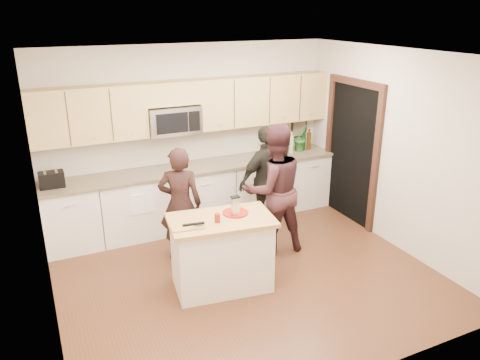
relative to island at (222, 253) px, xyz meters
name	(u,v)px	position (x,y,z in m)	size (l,w,h in m)	color
floor	(246,274)	(0.38, 0.11, -0.45)	(4.50, 4.50, 0.00)	#522E1C
room_shell	(247,142)	(0.38, 0.11, 1.28)	(4.52, 4.02, 2.71)	beige
back_cabinetry	(199,195)	(0.38, 1.80, 0.02)	(4.50, 0.66, 0.94)	silver
upper_cabinetry	(194,104)	(0.41, 1.94, 1.39)	(4.50, 0.33, 0.75)	tan
microwave	(173,120)	(0.07, 1.90, 1.20)	(0.76, 0.41, 0.40)	silver
doorway	(352,148)	(2.61, 1.01, 0.70)	(0.06, 1.25, 2.20)	black
framed_picture	(299,126)	(2.33, 2.09, 0.83)	(0.30, 0.03, 0.38)	black
dish_towel	(139,188)	(-0.57, 1.61, 0.35)	(0.34, 0.60, 0.48)	white
island	(222,253)	(0.00, 0.00, 0.00)	(1.28, 0.85, 0.90)	silver
red_plate	(235,213)	(0.21, 0.06, 0.45)	(0.31, 0.31, 0.02)	maroon
box_grater	(235,205)	(0.18, -0.01, 0.58)	(0.10, 0.07, 0.23)	silver
drink_glass	(217,218)	(-0.08, -0.08, 0.50)	(0.07, 0.07, 0.10)	maroon
cutting_board	(183,228)	(-0.49, -0.07, 0.45)	(0.25, 0.18, 0.02)	#AE8348
tongs	(194,224)	(-0.36, -0.07, 0.47)	(0.25, 0.03, 0.02)	black
knife	(198,228)	(-0.34, -0.16, 0.47)	(0.19, 0.02, 0.01)	silver
toaster	(52,180)	(-1.67, 1.78, 0.59)	(0.32, 0.20, 0.21)	black
bottle_cluster	(296,141)	(2.13, 1.83, 0.65)	(0.54, 0.18, 0.35)	black
orchid	(301,138)	(2.20, 1.83, 0.71)	(0.24, 0.20, 0.44)	#2B6C2D
woman_left	(180,204)	(-0.21, 0.88, 0.32)	(0.56, 0.37, 1.54)	black
woman_center	(273,190)	(0.99, 0.55, 0.44)	(0.87, 0.68, 1.79)	#341A1D
woman_right	(267,181)	(1.19, 1.09, 0.36)	(0.95, 0.40, 1.62)	black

